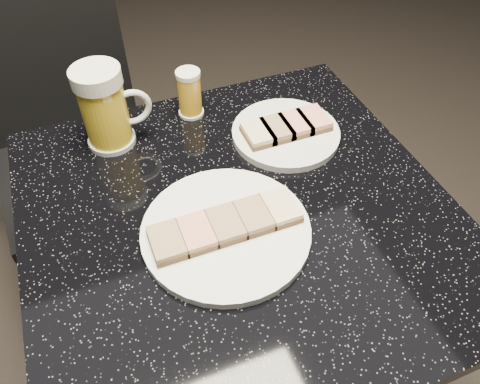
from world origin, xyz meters
name	(u,v)px	position (x,y,z in m)	size (l,w,h in m)	color
plate_large	(226,231)	(-0.04, -0.03, 0.76)	(0.27, 0.27, 0.01)	white
plate_small	(286,133)	(0.15, 0.15, 0.76)	(0.21, 0.21, 0.01)	silver
table	(240,290)	(0.00, 0.00, 0.51)	(0.70, 0.70, 0.75)	black
beer_mug	(105,108)	(-0.16, 0.26, 0.83)	(0.13, 0.09, 0.16)	silver
beer_tumbler	(190,93)	(0.01, 0.28, 0.80)	(0.05, 0.05, 0.10)	silver
chair	(73,144)	(-0.25, 0.59, 0.50)	(0.45, 0.45, 0.88)	black
canapes_on_plate_large	(226,224)	(-0.04, -0.03, 0.77)	(0.24, 0.07, 0.02)	#4C3521
canapes_on_plate_small	(286,127)	(0.15, 0.15, 0.77)	(0.17, 0.07, 0.02)	#4C3521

